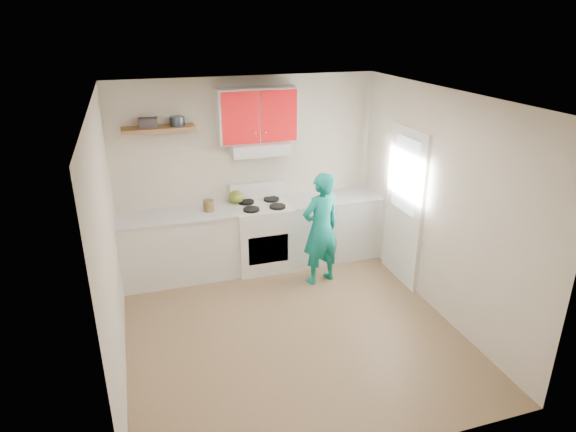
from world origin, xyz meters
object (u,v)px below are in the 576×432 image
object	(u,v)px
stove	(262,236)
crock	(209,206)
tin	(177,121)
person	(321,229)
kettle	(236,197)

from	to	relation	value
stove	crock	world-z (taller)	crock
tin	crock	world-z (taller)	tin
stove	tin	world-z (taller)	tin
tin	person	world-z (taller)	tin
stove	tin	xyz separation A→B (m)	(-1.02, 0.17, 1.63)
kettle	person	distance (m)	1.27
tin	person	size ratio (longest dim) A/B	0.12
person	kettle	bearing A→B (deg)	-56.47
stove	person	world-z (taller)	person
stove	crock	bearing A→B (deg)	179.62
tin	crock	size ratio (longest dim) A/B	1.09
kettle	crock	bearing A→B (deg)	-147.22
kettle	tin	bearing A→B (deg)	-170.07
stove	tin	distance (m)	1.93
crock	tin	bearing A→B (deg)	150.76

